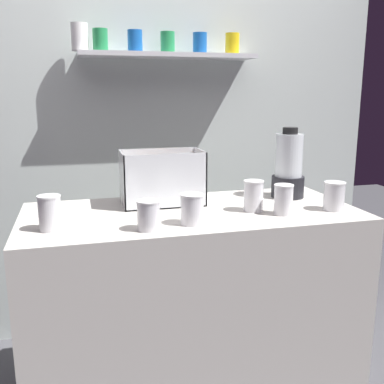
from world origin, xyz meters
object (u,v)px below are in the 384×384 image
Objects in this scene: juice_cup_orange_far_right at (283,201)px; juice_cup_orange_rightmost at (334,198)px; carrot_display_bin at (160,187)px; juice_cup_pomegranate_left at (149,217)px; juice_cup_orange_far_left at (50,215)px; juice_cup_beet_right at (253,198)px; juice_cup_carrot_middle at (192,211)px; blender_pitcher at (288,168)px.

juice_cup_orange_rightmost is (0.24, 0.01, -0.00)m from juice_cup_orange_far_right.
juice_cup_pomegranate_left is (-0.12, -0.37, -0.03)m from carrot_display_bin.
juice_cup_orange_far_left is 0.81m from juice_cup_beet_right.
juice_cup_carrot_middle reaches higher than juice_cup_pomegranate_left.
juice_cup_beet_right is 1.08× the size of juice_cup_orange_rightmost.
juice_cup_beet_right is (-0.26, -0.20, -0.08)m from blender_pitcher.
juice_cup_orange_far_left is 1.04× the size of juice_cup_orange_far_right.
juice_cup_beet_right is at bearing -32.56° from carrot_display_bin.
juice_cup_orange_far_left is at bearing -175.64° from juice_cup_beet_right.
juice_cup_pomegranate_left is 0.17m from juice_cup_carrot_middle.
juice_cup_orange_far_left is 0.99× the size of juice_cup_beet_right.
juice_cup_pomegranate_left is at bearing -154.27° from blender_pitcher.
carrot_display_bin is 3.07× the size of juice_cup_carrot_middle.
blender_pitcher is 0.64m from juice_cup_carrot_middle.
juice_cup_beet_right reaches higher than juice_cup_pomegranate_left.
juice_cup_orange_rightmost is at bearing 4.28° from juice_cup_carrot_middle.
juice_cup_orange_rightmost is at bearing -23.35° from carrot_display_bin.
juice_cup_orange_far_right is at bearing -119.67° from blender_pitcher.
carrot_display_bin reaches higher than juice_cup_orange_rightmost.
juice_cup_orange_rightmost is at bearing -0.50° from juice_cup_orange_far_left.
juice_cup_carrot_middle is (0.06, -0.34, -0.03)m from carrot_display_bin.
juice_cup_orange_far_right is 0.24m from juice_cup_orange_rightmost.
juice_cup_orange_rightmost is (0.69, -0.30, -0.02)m from carrot_display_bin.
juice_cup_orange_far_right reaches higher than juice_cup_carrot_middle.
juice_cup_orange_far_right is (0.91, -0.02, -0.00)m from juice_cup_orange_far_left.
blender_pitcher is 0.81m from juice_cup_pomegranate_left.
blender_pitcher is 0.33m from juice_cup_beet_right.
carrot_display_bin is 2.75× the size of juice_cup_beet_right.
juice_cup_carrot_middle is at bearing -80.87° from carrot_display_bin.
juice_cup_orange_far_right is 1.03× the size of juice_cup_orange_rightmost.
blender_pitcher is 2.65× the size of juice_cup_orange_far_right.
blender_pitcher is at bearing 60.33° from juice_cup_orange_far_right.
juice_cup_carrot_middle is (-0.55, -0.32, -0.09)m from blender_pitcher.
juice_cup_pomegranate_left is at bearing -169.79° from juice_cup_carrot_middle.
carrot_display_bin reaches higher than juice_cup_beet_right.
juice_cup_pomegranate_left is (0.34, -0.09, -0.01)m from juice_cup_orange_far_left.
blender_pitcher is 0.29m from juice_cup_orange_rightmost.
juice_cup_carrot_middle is 0.94× the size of juice_cup_orange_far_right.
juice_cup_orange_rightmost reaches higher than juice_cup_carrot_middle.
carrot_display_bin is 2.78× the size of juice_cup_orange_far_left.
juice_cup_orange_far_left is at bearing 178.77° from juice_cup_orange_far_right.
juice_cup_orange_far_left reaches higher than juice_cup_orange_rightmost.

